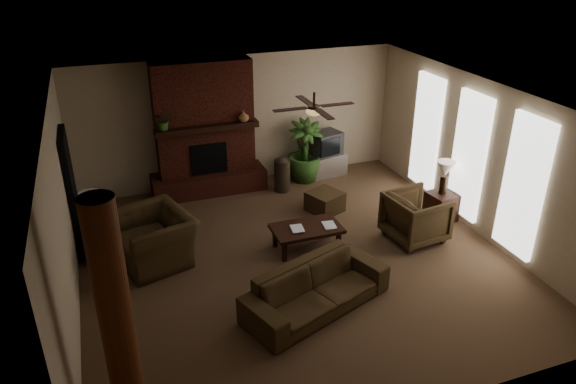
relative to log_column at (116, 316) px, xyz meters
name	(u,v)px	position (x,y,z in m)	size (l,w,h in m)	color
room_shell	(297,185)	(2.95, 2.40, 0.00)	(7.00, 7.00, 7.00)	brown
fireplace	(206,140)	(2.15, 5.62, -0.24)	(2.40, 0.70, 2.80)	#501F15
windows	(469,156)	(6.40, 2.60, -0.05)	(0.08, 3.65, 2.35)	white
log_column	(116,316)	(0.00, 0.00, 0.00)	(0.36, 0.36, 2.80)	#602F18
doorway	(72,191)	(-0.49, 4.20, -0.35)	(0.10, 1.00, 2.10)	black
ceiling_fan	(314,109)	(3.35, 2.70, 1.13)	(1.35, 1.35, 0.37)	black
sofa	(317,282)	(2.77, 1.09, -0.96)	(2.27, 0.66, 0.89)	#40301B
armchair_left	(153,230)	(0.70, 3.21, -0.83)	(1.32, 0.86, 1.15)	#40301B
armchair_right	(416,215)	(5.22, 2.33, -0.91)	(0.95, 0.89, 0.98)	#40301B
coffee_table	(307,230)	(3.25, 2.68, -1.03)	(1.20, 0.70, 0.43)	black
ottoman	(325,202)	(4.13, 3.89, -1.20)	(0.60, 0.60, 0.40)	#40301B
tv_stand	(326,164)	(4.88, 5.55, -1.15)	(0.85, 0.50, 0.50)	silver
tv	(326,143)	(4.85, 5.54, -0.64)	(0.75, 0.67, 0.52)	#333335
floor_vase	(282,172)	(3.64, 5.07, -0.97)	(0.34, 0.34, 0.77)	#33271C
floor_plant	(305,164)	(4.30, 5.43, -1.01)	(0.77, 1.38, 0.77)	#315421
side_table_left	(99,242)	(-0.18, 3.65, -1.12)	(0.50, 0.50, 0.55)	black
lamp_left	(91,203)	(-0.20, 3.70, -0.40)	(0.45, 0.45, 0.65)	black
side_table_right	(441,206)	(6.10, 2.80, -1.12)	(0.50, 0.50, 0.55)	black
lamp_right	(445,171)	(6.10, 2.83, -0.40)	(0.43, 0.43, 0.65)	black
mantel_plant	(163,122)	(1.30, 5.37, 0.32)	(0.38, 0.42, 0.33)	#315421
mantel_vase	(244,116)	(2.90, 5.33, 0.27)	(0.22, 0.23, 0.22)	#94603B
book_a	(291,223)	(2.96, 2.67, -0.83)	(0.22, 0.03, 0.29)	#999999
book_b	(323,219)	(3.53, 2.60, -0.82)	(0.21, 0.02, 0.29)	#999999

